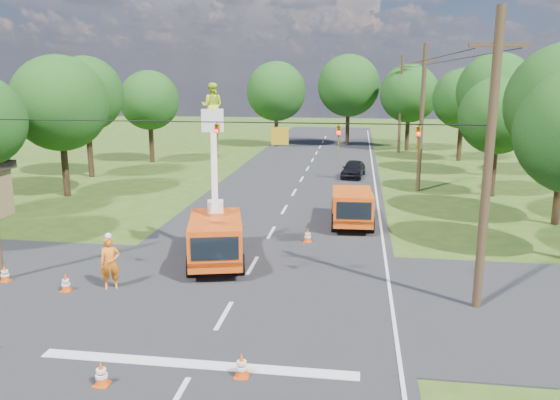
% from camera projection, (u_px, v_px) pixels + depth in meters
% --- Properties ---
extents(ground, '(140.00, 140.00, 0.00)m').
position_uv_depth(ground, '(294.00, 193.00, 37.51)').
color(ground, '#2C4916').
rests_on(ground, ground).
extents(road_main, '(12.00, 100.00, 0.06)m').
position_uv_depth(road_main, '(294.00, 193.00, 37.51)').
color(road_main, black).
rests_on(road_main, ground).
extents(road_cross, '(56.00, 10.00, 0.07)m').
position_uv_depth(road_cross, '(237.00, 294.00, 20.14)').
color(road_cross, black).
rests_on(road_cross, ground).
extents(stop_bar, '(9.00, 0.45, 0.02)m').
position_uv_depth(stop_bar, '(196.00, 366.00, 15.12)').
color(stop_bar, silver).
rests_on(stop_bar, ground).
extents(edge_line, '(0.12, 90.00, 0.02)m').
position_uv_depth(edge_line, '(376.00, 195.00, 36.74)').
color(edge_line, silver).
rests_on(edge_line, ground).
extents(bucket_truck, '(3.44, 6.07, 7.59)m').
position_uv_depth(bucket_truck, '(215.00, 225.00, 23.21)').
color(bucket_truck, '#E0530F').
rests_on(bucket_truck, ground).
extents(second_truck, '(2.36, 5.51, 2.03)m').
position_uv_depth(second_truck, '(352.00, 206.00, 29.26)').
color(second_truck, '#E0530F').
rests_on(second_truck, ground).
extents(ground_worker, '(0.88, 0.76, 2.04)m').
position_uv_depth(ground_worker, '(110.00, 263.00, 20.39)').
color(ground_worker, orange).
rests_on(ground_worker, ground).
extents(distant_car, '(2.12, 4.16, 1.36)m').
position_uv_depth(distant_car, '(353.00, 169.00, 43.24)').
color(distant_car, black).
rests_on(distant_car, ground).
extents(traffic_cone_0, '(0.38, 0.38, 0.71)m').
position_uv_depth(traffic_cone_0, '(101.00, 373.00, 14.06)').
color(traffic_cone_0, '#E1470B').
rests_on(traffic_cone_0, ground).
extents(traffic_cone_1, '(0.38, 0.38, 0.71)m').
position_uv_depth(traffic_cone_1, '(242.00, 365.00, 14.46)').
color(traffic_cone_1, '#E1470B').
rests_on(traffic_cone_1, ground).
extents(traffic_cone_2, '(0.38, 0.38, 0.71)m').
position_uv_depth(traffic_cone_2, '(308.00, 235.00, 26.28)').
color(traffic_cone_2, '#E1470B').
rests_on(traffic_cone_2, ground).
extents(traffic_cone_3, '(0.38, 0.38, 0.71)m').
position_uv_depth(traffic_cone_3, '(66.00, 283.00, 20.25)').
color(traffic_cone_3, '#E1470B').
rests_on(traffic_cone_3, ground).
extents(traffic_cone_4, '(0.38, 0.38, 0.71)m').
position_uv_depth(traffic_cone_4, '(5.00, 273.00, 21.20)').
color(traffic_cone_4, '#E1470B').
rests_on(traffic_cone_4, ground).
extents(traffic_cone_6, '(0.38, 0.38, 0.71)m').
position_uv_depth(traffic_cone_6, '(366.00, 205.00, 32.42)').
color(traffic_cone_6, '#E1470B').
rests_on(traffic_cone_6, ground).
extents(pole_right_near, '(1.80, 0.30, 10.00)m').
position_uv_depth(pole_right_near, '(488.00, 162.00, 17.83)').
color(pole_right_near, '#4C3823').
rests_on(pole_right_near, ground).
extents(pole_right_mid, '(1.80, 0.30, 10.00)m').
position_uv_depth(pole_right_mid, '(422.00, 117.00, 37.14)').
color(pole_right_mid, '#4C3823').
rests_on(pole_right_mid, ground).
extents(pole_right_far, '(1.80, 0.30, 10.00)m').
position_uv_depth(pole_right_far, '(401.00, 103.00, 56.44)').
color(pole_right_far, '#4C3823').
rests_on(pole_right_far, ground).
extents(signal_span, '(18.00, 0.29, 1.07)m').
position_uv_depth(signal_span, '(298.00, 135.00, 18.52)').
color(signal_span, black).
rests_on(signal_span, ground).
extents(tree_left_d, '(6.20, 6.20, 9.24)m').
position_uv_depth(tree_left_d, '(60.00, 103.00, 35.34)').
color(tree_left_d, '#382616').
rests_on(tree_left_d, ground).
extents(tree_left_e, '(5.80, 5.80, 9.41)m').
position_uv_depth(tree_left_e, '(86.00, 94.00, 42.26)').
color(tree_left_e, '#382616').
rests_on(tree_left_e, ground).
extents(tree_left_f, '(5.40, 5.40, 8.40)m').
position_uv_depth(tree_left_f, '(149.00, 100.00, 49.89)').
color(tree_left_f, '#382616').
rests_on(tree_left_f, ground).
extents(tree_right_c, '(5.00, 5.00, 7.83)m').
position_uv_depth(tree_right_c, '(498.00, 116.00, 35.47)').
color(tree_right_c, '#382616').
rests_on(tree_right_c, ground).
extents(tree_right_d, '(6.00, 6.00, 9.70)m').
position_uv_depth(tree_right_d, '(496.00, 92.00, 42.67)').
color(tree_right_d, '#382616').
rests_on(tree_right_d, ground).
extents(tree_right_e, '(5.60, 5.60, 8.63)m').
position_uv_depth(tree_right_e, '(463.00, 99.00, 50.73)').
color(tree_right_e, '#382616').
rests_on(tree_right_e, ground).
extents(tree_far_a, '(6.60, 6.60, 9.50)m').
position_uv_depth(tree_far_a, '(276.00, 91.00, 60.97)').
color(tree_far_a, '#382616').
rests_on(tree_far_a, ground).
extents(tree_far_b, '(7.00, 7.00, 10.32)m').
position_uv_depth(tree_far_b, '(349.00, 86.00, 61.65)').
color(tree_far_b, '#382616').
rests_on(tree_far_b, ground).
extents(tree_far_c, '(6.20, 6.20, 9.18)m').
position_uv_depth(tree_far_c, '(409.00, 93.00, 58.02)').
color(tree_far_c, '#382616').
rests_on(tree_far_c, ground).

